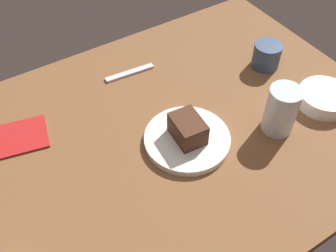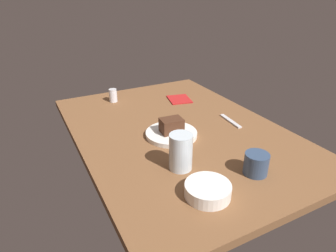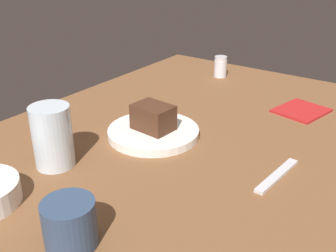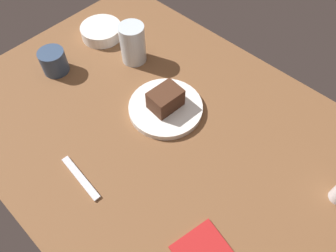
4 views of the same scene
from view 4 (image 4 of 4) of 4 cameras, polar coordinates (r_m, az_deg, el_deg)
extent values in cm
cube|color=brown|center=(88.91, -0.87, -1.04)|extent=(120.00, 84.00, 3.00)
cylinder|color=white|center=(90.91, -0.43, 3.34)|extent=(21.38, 21.38, 1.84)
cube|color=#472819|center=(87.90, -0.47, 4.90)|extent=(7.32, 9.45, 5.90)
cylinder|color=silver|center=(102.29, -6.41, 14.62)|extent=(8.00, 8.00, 12.82)
cylinder|color=white|center=(115.69, -11.97, 16.45)|extent=(13.97, 13.97, 4.06)
cylinder|color=#334766|center=(105.85, -20.02, 10.94)|extent=(8.07, 8.07, 7.46)
cube|color=silver|center=(82.72, -15.57, -9.04)|extent=(15.10, 3.06, 0.70)
camera|label=1|loc=(0.91, 59.37, 38.62)|focal=41.91mm
camera|label=2|loc=(1.63, -18.66, 48.36)|focal=31.52mm
camera|label=3|loc=(1.11, -53.87, 18.70)|focal=42.82mm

